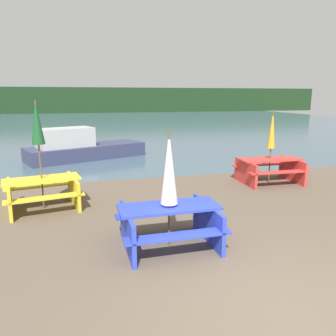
{
  "coord_description": "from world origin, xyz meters",
  "views": [
    {
      "loc": [
        -2.26,
        -3.03,
        2.58
      ],
      "look_at": [
        -0.27,
        4.61,
        0.85
      ],
      "focal_mm": 35.0,
      "sensor_mm": 36.0,
      "label": 1
    }
  ],
  "objects_px": {
    "picnic_table_red": "(269,168)",
    "umbrella_white": "(169,168)",
    "umbrella_darkgreen": "(37,124)",
    "picnic_table_blue": "(169,221)",
    "boat": "(81,148)",
    "picnic_table_yellow": "(43,190)",
    "umbrella_gold": "(272,130)"
  },
  "relations": [
    {
      "from": "picnic_table_red",
      "to": "umbrella_darkgreen",
      "type": "xyz_separation_m",
      "value": [
        -6.41,
        -0.76,
        1.52
      ]
    },
    {
      "from": "picnic_table_yellow",
      "to": "umbrella_gold",
      "type": "xyz_separation_m",
      "value": [
        6.41,
        0.76,
        1.17
      ]
    },
    {
      "from": "umbrella_gold",
      "to": "umbrella_white",
      "type": "bearing_deg",
      "value": -140.0
    },
    {
      "from": "umbrella_gold",
      "to": "umbrella_darkgreen",
      "type": "bearing_deg",
      "value": -173.23
    },
    {
      "from": "umbrella_gold",
      "to": "umbrella_darkgreen",
      "type": "relative_size",
      "value": 0.88
    },
    {
      "from": "umbrella_white",
      "to": "boat",
      "type": "height_order",
      "value": "umbrella_white"
    },
    {
      "from": "picnic_table_red",
      "to": "umbrella_white",
      "type": "relative_size",
      "value": 0.93
    },
    {
      "from": "picnic_table_blue",
      "to": "boat",
      "type": "xyz_separation_m",
      "value": [
        -1.48,
        8.85,
        0.04
      ]
    },
    {
      "from": "picnic_table_yellow",
      "to": "umbrella_white",
      "type": "height_order",
      "value": "umbrella_white"
    },
    {
      "from": "picnic_table_red",
      "to": "umbrella_white",
      "type": "height_order",
      "value": "umbrella_white"
    },
    {
      "from": "picnic_table_red",
      "to": "boat",
      "type": "height_order",
      "value": "boat"
    },
    {
      "from": "picnic_table_yellow",
      "to": "umbrella_gold",
      "type": "bearing_deg",
      "value": 6.77
    },
    {
      "from": "picnic_table_blue",
      "to": "picnic_table_red",
      "type": "bearing_deg",
      "value": 40.0
    },
    {
      "from": "picnic_table_blue",
      "to": "picnic_table_red",
      "type": "xyz_separation_m",
      "value": [
        4.06,
        3.41,
        0.02
      ]
    },
    {
      "from": "umbrella_gold",
      "to": "umbrella_darkgreen",
      "type": "height_order",
      "value": "umbrella_darkgreen"
    },
    {
      "from": "picnic_table_blue",
      "to": "picnic_table_yellow",
      "type": "relative_size",
      "value": 0.92
    },
    {
      "from": "umbrella_darkgreen",
      "to": "boat",
      "type": "distance_m",
      "value": 6.45
    },
    {
      "from": "picnic_table_blue",
      "to": "picnic_table_yellow",
      "type": "xyz_separation_m",
      "value": [
        -2.35,
        2.64,
        -0.01
      ]
    },
    {
      "from": "picnic_table_blue",
      "to": "umbrella_darkgreen",
      "type": "height_order",
      "value": "umbrella_darkgreen"
    },
    {
      "from": "picnic_table_blue",
      "to": "picnic_table_yellow",
      "type": "distance_m",
      "value": 3.54
    },
    {
      "from": "picnic_table_red",
      "to": "picnic_table_blue",
      "type": "bearing_deg",
      "value": -140.0
    },
    {
      "from": "umbrella_white",
      "to": "picnic_table_blue",
      "type": "bearing_deg",
      "value": 0.0
    },
    {
      "from": "umbrella_gold",
      "to": "boat",
      "type": "bearing_deg",
      "value": 135.49
    },
    {
      "from": "picnic_table_red",
      "to": "umbrella_white",
      "type": "bearing_deg",
      "value": -140.0
    },
    {
      "from": "picnic_table_yellow",
      "to": "umbrella_gold",
      "type": "relative_size",
      "value": 0.87
    },
    {
      "from": "boat",
      "to": "picnic_table_red",
      "type": "bearing_deg",
      "value": -66.58
    },
    {
      "from": "picnic_table_blue",
      "to": "umbrella_gold",
      "type": "bearing_deg",
      "value": 40.0
    },
    {
      "from": "picnic_table_yellow",
      "to": "picnic_table_red",
      "type": "relative_size",
      "value": 1.02
    },
    {
      "from": "umbrella_white",
      "to": "umbrella_gold",
      "type": "bearing_deg",
      "value": 40.0
    },
    {
      "from": "picnic_table_blue",
      "to": "umbrella_darkgreen",
      "type": "distance_m",
      "value": 3.86
    },
    {
      "from": "umbrella_darkgreen",
      "to": "picnic_table_blue",
      "type": "bearing_deg",
      "value": -48.33
    },
    {
      "from": "picnic_table_yellow",
      "to": "umbrella_darkgreen",
      "type": "height_order",
      "value": "umbrella_darkgreen"
    }
  ]
}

